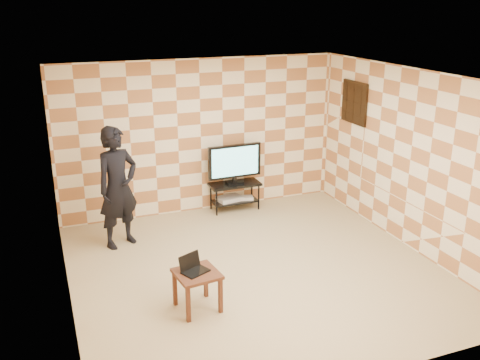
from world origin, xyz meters
name	(u,v)px	position (x,y,z in m)	size (l,w,h in m)	color
floor	(255,270)	(0.00, 0.00, 0.00)	(5.00, 5.00, 0.00)	#C3B086
wall_back	(201,137)	(0.00, 2.50, 1.35)	(5.00, 0.02, 2.70)	#F9E6BF
wall_front	(361,260)	(0.00, -2.50, 1.35)	(5.00, 0.02, 2.70)	#F9E6BF
wall_left	(60,204)	(-2.50, 0.00, 1.35)	(0.02, 5.00, 2.70)	#F9E6BF
wall_right	(410,160)	(2.50, 0.00, 1.35)	(0.02, 5.00, 2.70)	#F9E6BF
ceiling	(257,77)	(0.00, 0.00, 2.70)	(5.00, 5.00, 0.02)	white
wall_art	(354,103)	(2.47, 1.55, 1.95)	(0.04, 0.72, 0.72)	black
tv_stand	(235,190)	(0.54, 2.25, 0.36)	(0.91, 0.41, 0.50)	black
tv	(235,162)	(0.54, 2.25, 0.89)	(0.98, 0.20, 0.71)	black
dvd_player	(229,199)	(0.44, 2.29, 0.21)	(0.42, 0.30, 0.07)	silver
game_console	(246,198)	(0.75, 2.22, 0.20)	(0.24, 0.18, 0.05)	silver
side_table	(197,279)	(-1.05, -0.67, 0.41)	(0.56, 0.56, 0.50)	#3C2112
laptop	(193,267)	(-1.08, -0.62, 0.55)	(0.38, 0.35, 0.21)	black
person	(118,187)	(-1.62, 1.52, 0.94)	(0.68, 0.45, 1.88)	black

